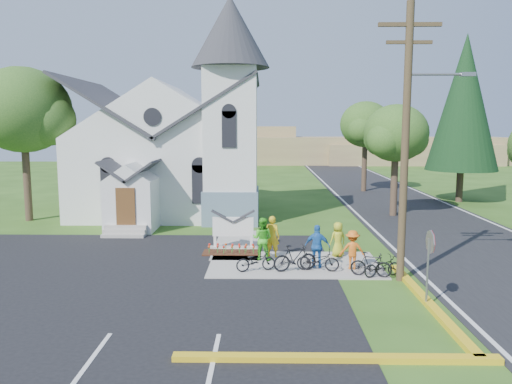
{
  "coord_description": "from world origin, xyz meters",
  "views": [
    {
      "loc": [
        0.22,
        -19.53,
        5.71
      ],
      "look_at": [
        -0.16,
        5.0,
        2.44
      ],
      "focal_mm": 35.0,
      "sensor_mm": 36.0,
      "label": 1
    }
  ],
  "objects_px": {
    "cyclist_1": "(262,239)",
    "cyclist_4": "(338,239)",
    "utility_pole": "(407,134)",
    "bike_2": "(318,260)",
    "bike_0": "(256,261)",
    "bike_1": "(295,258)",
    "cyclist_2": "(317,246)",
    "bike_4": "(382,266)",
    "stop_sign": "(430,252)",
    "bike_3": "(371,264)",
    "cyclist_0": "(272,236)",
    "cyclist_3": "(352,250)",
    "church_sign": "(233,227)"
  },
  "relations": [
    {
      "from": "utility_pole",
      "to": "bike_2",
      "type": "relative_size",
      "value": 6.05
    },
    {
      "from": "church_sign",
      "to": "cyclist_3",
      "type": "height_order",
      "value": "church_sign"
    },
    {
      "from": "bike_0",
      "to": "bike_2",
      "type": "height_order",
      "value": "bike_2"
    },
    {
      "from": "utility_pole",
      "to": "bike_3",
      "type": "distance_m",
      "value": 5.02
    },
    {
      "from": "bike_1",
      "to": "cyclist_3",
      "type": "relative_size",
      "value": 1.13
    },
    {
      "from": "utility_pole",
      "to": "cyclist_3",
      "type": "bearing_deg",
      "value": 141.01
    },
    {
      "from": "bike_2",
      "to": "bike_3",
      "type": "relative_size",
      "value": 1.07
    },
    {
      "from": "church_sign",
      "to": "utility_pole",
      "type": "bearing_deg",
      "value": -35.6
    },
    {
      "from": "cyclist_0",
      "to": "cyclist_1",
      "type": "height_order",
      "value": "cyclist_1"
    },
    {
      "from": "utility_pole",
      "to": "bike_1",
      "type": "height_order",
      "value": "utility_pole"
    },
    {
      "from": "cyclist_4",
      "to": "bike_2",
      "type": "bearing_deg",
      "value": 42.77
    },
    {
      "from": "bike_0",
      "to": "cyclist_3",
      "type": "height_order",
      "value": "cyclist_3"
    },
    {
      "from": "church_sign",
      "to": "bike_3",
      "type": "relative_size",
      "value": 1.42
    },
    {
      "from": "bike_1",
      "to": "cyclist_4",
      "type": "xyz_separation_m",
      "value": [
        2.01,
        2.26,
        0.23
      ]
    },
    {
      "from": "bike_3",
      "to": "bike_4",
      "type": "xyz_separation_m",
      "value": [
        0.42,
        0.0,
        -0.06
      ]
    },
    {
      "from": "cyclist_1",
      "to": "bike_4",
      "type": "xyz_separation_m",
      "value": [
        4.53,
        -2.36,
        -0.5
      ]
    },
    {
      "from": "bike_0",
      "to": "cyclist_1",
      "type": "relative_size",
      "value": 0.87
    },
    {
      "from": "cyclist_3",
      "to": "bike_3",
      "type": "bearing_deg",
      "value": 123.16
    },
    {
      "from": "stop_sign",
      "to": "cyclist_4",
      "type": "height_order",
      "value": "stop_sign"
    },
    {
      "from": "stop_sign",
      "to": "utility_pole",
      "type": "bearing_deg",
      "value": 91.49
    },
    {
      "from": "cyclist_0",
      "to": "cyclist_3",
      "type": "distance_m",
      "value": 3.64
    },
    {
      "from": "church_sign",
      "to": "cyclist_1",
      "type": "distance_m",
      "value": 2.46
    },
    {
      "from": "utility_pole",
      "to": "cyclist_1",
      "type": "height_order",
      "value": "utility_pole"
    },
    {
      "from": "bike_4",
      "to": "stop_sign",
      "type": "bearing_deg",
      "value": 173.88
    },
    {
      "from": "cyclist_1",
      "to": "cyclist_4",
      "type": "height_order",
      "value": "cyclist_1"
    },
    {
      "from": "cyclist_0",
      "to": "cyclist_4",
      "type": "distance_m",
      "value": 2.87
    },
    {
      "from": "bike_1",
      "to": "cyclist_4",
      "type": "relative_size",
      "value": 1.15
    },
    {
      "from": "stop_sign",
      "to": "bike_4",
      "type": "distance_m",
      "value": 3.36
    },
    {
      "from": "bike_0",
      "to": "bike_3",
      "type": "bearing_deg",
      "value": -114.04
    },
    {
      "from": "cyclist_0",
      "to": "cyclist_2",
      "type": "bearing_deg",
      "value": 155.52
    },
    {
      "from": "cyclist_2",
      "to": "bike_4",
      "type": "distance_m",
      "value": 2.65
    },
    {
      "from": "bike_2",
      "to": "cyclist_4",
      "type": "relative_size",
      "value": 1.09
    },
    {
      "from": "cyclist_2",
      "to": "bike_2",
      "type": "relative_size",
      "value": 1.05
    },
    {
      "from": "cyclist_0",
      "to": "cyclist_1",
      "type": "xyz_separation_m",
      "value": [
        -0.43,
        -0.47,
        0.0
      ]
    },
    {
      "from": "cyclist_1",
      "to": "cyclist_4",
      "type": "relative_size",
      "value": 1.19
    },
    {
      "from": "bike_0",
      "to": "cyclist_2",
      "type": "relative_size",
      "value": 0.91
    },
    {
      "from": "cyclist_4",
      "to": "cyclist_3",
      "type": "bearing_deg",
      "value": 77.74
    },
    {
      "from": "cyclist_1",
      "to": "bike_4",
      "type": "height_order",
      "value": "cyclist_1"
    },
    {
      "from": "cyclist_0",
      "to": "bike_4",
      "type": "bearing_deg",
      "value": 163.71
    },
    {
      "from": "cyclist_0",
      "to": "bike_3",
      "type": "xyz_separation_m",
      "value": [
        3.68,
        -2.82,
        -0.44
      ]
    },
    {
      "from": "church_sign",
      "to": "cyclist_2",
      "type": "height_order",
      "value": "cyclist_2"
    },
    {
      "from": "bike_3",
      "to": "cyclist_4",
      "type": "xyz_separation_m",
      "value": [
        -0.82,
        2.93,
        0.3
      ]
    },
    {
      "from": "utility_pole",
      "to": "cyclist_4",
      "type": "xyz_separation_m",
      "value": [
        -1.91,
        3.23,
        -4.59
      ]
    },
    {
      "from": "bike_3",
      "to": "cyclist_4",
      "type": "bearing_deg",
      "value": 31.75
    },
    {
      "from": "cyclist_1",
      "to": "cyclist_2",
      "type": "height_order",
      "value": "cyclist_1"
    },
    {
      "from": "bike_4",
      "to": "utility_pole",
      "type": "bearing_deg",
      "value": -134.19
    },
    {
      "from": "utility_pole",
      "to": "cyclist_2",
      "type": "distance_m",
      "value": 5.59
    },
    {
      "from": "bike_1",
      "to": "cyclist_2",
      "type": "relative_size",
      "value": 1.01
    },
    {
      "from": "bike_0",
      "to": "cyclist_2",
      "type": "bearing_deg",
      "value": -93.25
    },
    {
      "from": "church_sign",
      "to": "bike_1",
      "type": "xyz_separation_m",
      "value": [
        2.65,
        -3.73,
        -0.45
      ]
    }
  ]
}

